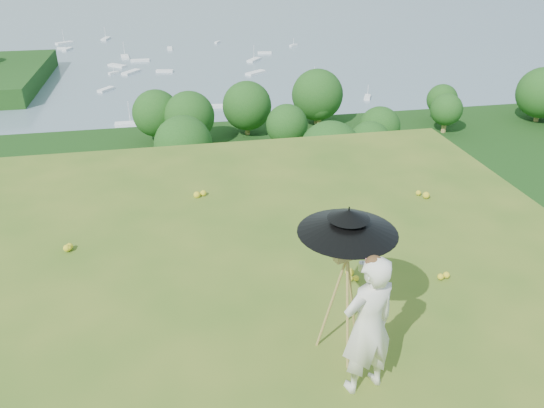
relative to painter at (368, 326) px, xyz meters
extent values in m
plane|color=#3F671D|center=(-2.02, 1.36, -0.89)|extent=(14.00, 14.00, 0.00)
cube|color=black|center=(-2.02, 36.36, -29.89)|extent=(140.00, 56.00, 22.00)
cube|color=#676252|center=(-2.02, 76.36, -36.89)|extent=(170.00, 28.00, 8.00)
plane|color=slate|center=(-2.02, 241.36, -34.89)|extent=(700.00, 700.00, 0.00)
imported|color=white|center=(0.00, 0.00, 0.00)|extent=(0.74, 0.58, 1.78)
camera|label=1|loc=(-1.91, -4.26, 3.83)|focal=35.00mm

